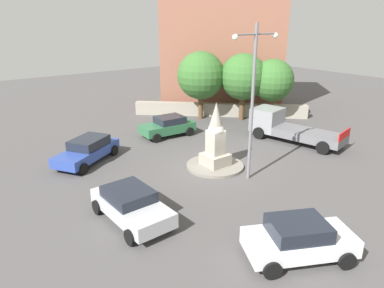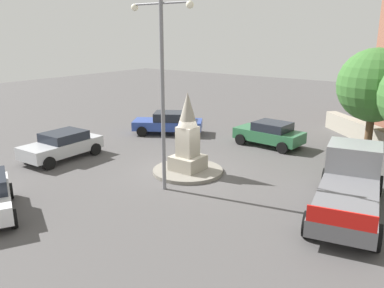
{
  "view_description": "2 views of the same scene",
  "coord_description": "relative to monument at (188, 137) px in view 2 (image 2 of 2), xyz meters",
  "views": [
    {
      "loc": [
        12.38,
        14.13,
        8.09
      ],
      "look_at": [
        0.97,
        -0.9,
        1.36
      ],
      "focal_mm": 33.18,
      "sensor_mm": 36.0,
      "label": 1
    },
    {
      "loc": [
        -10.64,
        13.97,
        6.34
      ],
      "look_at": [
        -0.67,
        0.57,
        1.63
      ],
      "focal_mm": 37.16,
      "sensor_mm": 36.0,
      "label": 2
    }
  ],
  "objects": [
    {
      "name": "streetlamp",
      "position": [
        -0.44,
        2.2,
        3.01
      ],
      "size": [
        2.98,
        0.28,
        7.89
      ],
      "color": "slate",
      "rests_on": "ground"
    },
    {
      "name": "traffic_island",
      "position": [
        0.0,
        0.0,
        -1.64
      ],
      "size": [
        3.28,
        3.28,
        0.16
      ],
      "primitive_type": "cylinder",
      "color": "gray",
      "rests_on": "ground"
    },
    {
      "name": "car_blue_waiting",
      "position": [
        5.47,
        -5.19,
        -0.98
      ],
      "size": [
        4.62,
        3.77,
        1.41
      ],
      "color": "#2D479E",
      "rests_on": "ground"
    },
    {
      "name": "ground_plane",
      "position": [
        0.0,
        0.0,
        -1.72
      ],
      "size": [
        80.0,
        80.0,
        0.0
      ],
      "primitive_type": "plane",
      "color": "#4F4C4C"
    },
    {
      "name": "car_green_parked_left",
      "position": [
        -1.03,
        -6.41,
        -0.97
      ],
      "size": [
        3.96,
        2.15,
        1.43
      ],
      "color": "#2D6B42",
      "rests_on": "ground"
    },
    {
      "name": "car_silver_approaching",
      "position": [
        6.51,
        2.17,
        -0.98
      ],
      "size": [
        2.12,
        4.17,
        1.4
      ],
      "color": "#B7BABF",
      "rests_on": "ground"
    },
    {
      "name": "tree_mid_cluster",
      "position": [
        -5.84,
        -8.68,
        1.91
      ],
      "size": [
        3.9,
        3.9,
        5.6
      ],
      "color": "brown",
      "rests_on": "ground"
    },
    {
      "name": "truck_grey_near_island",
      "position": [
        -7.1,
        -0.67,
        -0.77
      ],
      "size": [
        3.35,
        6.66,
        2.04
      ],
      "color": "gray",
      "rests_on": "ground"
    },
    {
      "name": "monument",
      "position": [
        0.0,
        0.0,
        0.0
      ],
      "size": [
        1.35,
        1.35,
        3.63
      ],
      "color": "#9E9687",
      "rests_on": "traffic_island"
    }
  ]
}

